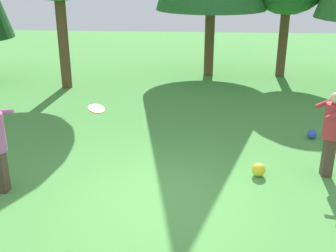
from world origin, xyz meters
The scene contains 5 objects.
ground_plane centered at (0.00, 0.00, 0.00)m, with size 40.00×40.00×0.00m, color #4C9342.
person_catcher centered at (3.15, 1.18, 1.00)m, with size 0.66×0.59×1.68m.
frisbee centered at (-1.07, 0.25, 1.57)m, with size 0.37×0.37×0.10m.
ball_blue centered at (3.34, 3.05, 0.11)m, with size 0.22×0.22×0.22m, color blue.
ball_yellow centered at (1.84, 1.05, 0.13)m, with size 0.26×0.26×0.26m, color yellow.
Camera 1 is at (0.62, -6.27, 3.80)m, focal length 44.65 mm.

